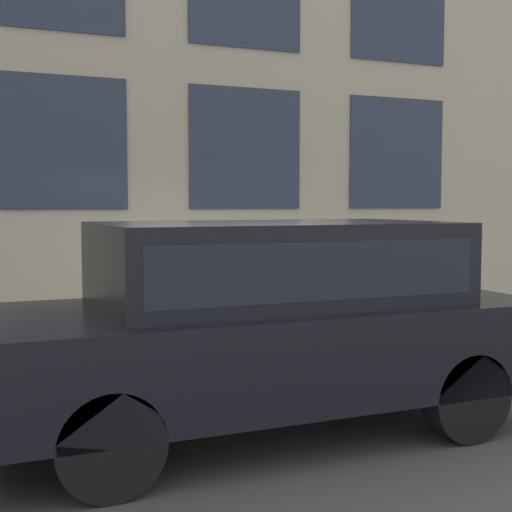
{
  "coord_description": "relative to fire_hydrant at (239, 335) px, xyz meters",
  "views": [
    {
      "loc": [
        -6.79,
        2.74,
        1.98
      ],
      "look_at": [
        0.68,
        -0.47,
        1.37
      ],
      "focal_mm": 50.0,
      "sensor_mm": 36.0,
      "label": 1
    }
  ],
  "objects": [
    {
      "name": "ground_plane",
      "position": [
        -0.57,
        0.21,
        -0.49
      ],
      "size": [
        80.0,
        80.0,
        0.0
      ],
      "primitive_type": "plane",
      "color": "#514F4C"
    },
    {
      "name": "sidewalk",
      "position": [
        0.99,
        0.21,
        -0.43
      ],
      "size": [
        3.11,
        60.0,
        0.13
      ],
      "color": "gray",
      "rests_on": "ground_plane"
    },
    {
      "name": "building_facade",
      "position": [
        2.69,
        0.21,
        4.02
      ],
      "size": [
        0.33,
        40.0,
        9.04
      ],
      "color": "#C6B793",
      "rests_on": "ground_plane"
    },
    {
      "name": "fire_hydrant",
      "position": [
        0.0,
        0.0,
        0.0
      ],
      "size": [
        0.29,
        0.41,
        0.7
      ],
      "color": "red",
      "rests_on": "sidewalk"
    },
    {
      "name": "person",
      "position": [
        0.23,
        -0.52,
        0.58
      ],
      "size": [
        0.38,
        0.25,
        1.56
      ],
      "rotation": [
        0.0,
        0.0,
        -1.64
      ],
      "color": "#232328",
      "rests_on": "sidewalk"
    },
    {
      "name": "parked_truck_charcoal_near",
      "position": [
        -1.88,
        0.49,
        0.55
      ],
      "size": [
        1.92,
        4.77,
        1.81
      ],
      "color": "black",
      "rests_on": "ground_plane"
    }
  ]
}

